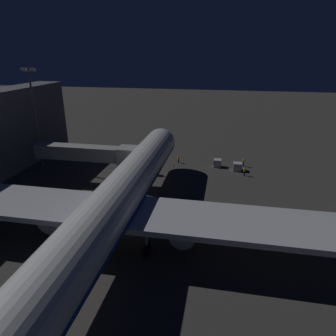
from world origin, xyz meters
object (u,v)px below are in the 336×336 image
apron_floodlight_mast (35,112)px  traffic_cone_nose_starboard (153,164)px  ground_crew_by_tug (245,171)px  traffic_cone_nose_port (173,165)px  airliner_at_gate (111,209)px  jet_bridge (94,153)px  baggage_container_mid_row (217,163)px  ground_crew_near_nose_gear (244,162)px  ground_crew_marshaller_fwd (179,159)px  baggage_container_near_belt (237,167)px

apron_floodlight_mast → traffic_cone_nose_starboard: (-23.30, -4.74, -11.24)m
ground_crew_by_tug → traffic_cone_nose_starboard: size_ratio=3.23×
traffic_cone_nose_port → traffic_cone_nose_starboard: size_ratio=1.00×
airliner_at_gate → jet_bridge: size_ratio=3.26×
traffic_cone_nose_port → baggage_container_mid_row: bearing=-170.0°
apron_floodlight_mast → baggage_container_mid_row: size_ratio=12.32×
ground_crew_near_nose_gear → ground_crew_by_tug: (0.02, 5.28, -0.05)m
traffic_cone_nose_port → ground_crew_by_tug: bearing=170.9°
baggage_container_mid_row → ground_crew_by_tug: 6.77m
airliner_at_gate → ground_crew_marshaller_fwd: airliner_at_gate is taller
ground_crew_marshaller_fwd → traffic_cone_nose_starboard: ground_crew_marshaller_fwd is taller
baggage_container_mid_row → ground_crew_near_nose_gear: size_ratio=0.88×
airliner_at_gate → baggage_container_mid_row: airliner_at_gate is taller
ground_crew_marshaller_fwd → apron_floodlight_mast: bearing=14.2°
airliner_at_gate → baggage_container_mid_row: (-11.52, -31.76, -4.87)m
baggage_container_near_belt → ground_crew_marshaller_fwd: size_ratio=0.99×
traffic_cone_nose_port → traffic_cone_nose_starboard: 4.40m
baggage_container_mid_row → ground_crew_marshaller_fwd: bearing=-5.6°
baggage_container_near_belt → traffic_cone_nose_starboard: (17.86, 0.27, -0.54)m
apron_floodlight_mast → ground_crew_near_nose_gear: size_ratio=10.82×
baggage_container_mid_row → traffic_cone_nose_starboard: 13.83m
jet_bridge → traffic_cone_nose_port: jet_bridge is taller
baggage_container_mid_row → ground_crew_near_nose_gear: (-5.46, -1.26, 0.21)m
ground_crew_marshaller_fwd → traffic_cone_nose_starboard: (5.18, 2.48, -0.68)m
apron_floodlight_mast → baggage_container_near_belt: 42.82m
ground_crew_near_nose_gear → ground_crew_by_tug: bearing=89.8°
baggage_container_near_belt → airliner_at_gate: bearing=62.7°
apron_floodlight_mast → baggage_container_mid_row: bearing=-170.2°
jet_bridge → baggage_container_mid_row: size_ratio=11.81×
baggage_container_near_belt → baggage_container_mid_row: bearing=-18.3°
baggage_container_mid_row → traffic_cone_nose_port: size_ratio=2.96×
apron_floodlight_mast → jet_bridge: bearing=156.8°
jet_bridge → ground_crew_marshaller_fwd: jet_bridge is taller
jet_bridge → baggage_container_mid_row: bearing=-149.8°
apron_floodlight_mast → airliner_at_gate: bearing=135.1°
airliner_at_gate → ground_crew_by_tug: size_ratio=35.35×
apron_floodlight_mast → ground_crew_by_tug: bearing=-176.8°
apron_floodlight_mast → baggage_container_near_belt: size_ratio=11.67×
jet_bridge → baggage_container_mid_row: (-22.05, -12.82, -4.98)m
ground_crew_by_tug → traffic_cone_nose_port: 14.97m
ground_crew_near_nose_gear → traffic_cone_nose_port: size_ratio=3.38×
apron_floodlight_mast → baggage_container_mid_row: (-37.02, -6.38, -10.70)m
baggage_container_mid_row → traffic_cone_nose_port: baggage_container_mid_row is taller
ground_crew_marshaller_fwd → traffic_cone_nose_port: size_ratio=3.16×
jet_bridge → baggage_container_near_belt: size_ratio=11.18×
baggage_container_near_belt → traffic_cone_nose_port: (13.46, 0.27, -0.54)m
jet_bridge → apron_floodlight_mast: size_ratio=0.96×
ground_crew_by_tug → traffic_cone_nose_starboard: (19.16, -2.38, -0.71)m
ground_crew_near_nose_gear → traffic_cone_nose_starboard: ground_crew_near_nose_gear is taller
baggage_container_near_belt → ground_crew_by_tug: size_ratio=0.97×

